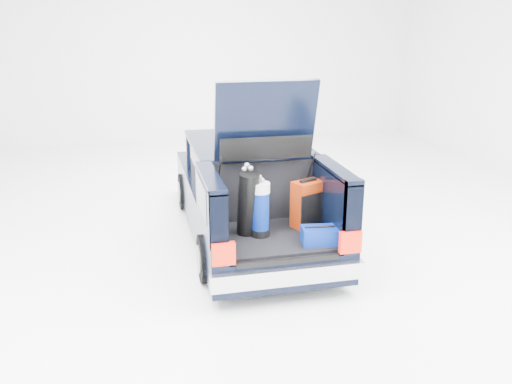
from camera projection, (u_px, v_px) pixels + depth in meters
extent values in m
plane|color=white|center=(249.00, 235.00, 8.29)|extent=(14.00, 14.00, 0.00)
cube|color=black|center=(240.00, 192.00, 8.74)|extent=(1.75, 3.00, 0.70)
cube|color=black|center=(224.00, 172.00, 10.22)|extent=(1.70, 0.30, 0.50)
cube|color=#B1B1B9|center=(223.00, 173.00, 10.38)|extent=(1.72, 0.10, 0.22)
cube|color=black|center=(246.00, 162.00, 8.08)|extent=(1.55, 1.95, 0.54)
cube|color=black|center=(246.00, 143.00, 7.99)|extent=(1.62, 2.05, 0.06)
cube|color=black|center=(274.00, 254.00, 6.79)|extent=(1.75, 1.30, 0.40)
cube|color=black|center=(273.00, 237.00, 6.74)|extent=(1.32, 1.18, 0.05)
cube|color=black|center=(211.00, 212.00, 6.43)|extent=(0.20, 1.30, 0.85)
cube|color=black|center=(334.00, 203.00, 6.76)|extent=(0.20, 1.30, 0.85)
cube|color=black|center=(210.00, 177.00, 6.30)|extent=(0.20, 1.30, 0.06)
cube|color=black|center=(336.00, 169.00, 6.62)|extent=(0.20, 1.30, 0.06)
cube|color=black|center=(262.00, 192.00, 7.17)|extent=(1.36, 0.08, 0.84)
cube|color=#B1B1B9|center=(289.00, 276.00, 6.15)|extent=(1.80, 0.12, 0.20)
cube|color=red|center=(223.00, 254.00, 5.91)|extent=(0.26, 0.07, 0.26)
cube|color=red|center=(350.00, 242.00, 6.22)|extent=(0.26, 0.07, 0.26)
cube|color=black|center=(288.00, 261.00, 6.13)|extent=(1.20, 0.06, 0.06)
cube|color=black|center=(266.00, 121.00, 6.71)|extent=(1.28, 0.33, 1.03)
cube|color=black|center=(265.00, 109.00, 6.70)|extent=(0.95, 0.17, 0.54)
cylinder|color=black|center=(185.00, 191.00, 9.37)|extent=(0.20, 0.62, 0.62)
cylinder|color=slate|center=(185.00, 191.00, 9.37)|extent=(0.23, 0.36, 0.36)
cylinder|color=black|center=(277.00, 185.00, 9.71)|extent=(0.20, 0.62, 0.62)
cylinder|color=slate|center=(277.00, 185.00, 9.71)|extent=(0.23, 0.36, 0.36)
cylinder|color=black|center=(207.00, 258.00, 6.77)|extent=(0.20, 0.62, 0.62)
cylinder|color=slate|center=(207.00, 258.00, 6.77)|extent=(0.23, 0.36, 0.36)
cylinder|color=black|center=(331.00, 247.00, 7.11)|extent=(0.20, 0.62, 0.62)
cylinder|color=slate|center=(331.00, 247.00, 7.11)|extent=(0.23, 0.36, 0.36)
cube|color=maroon|center=(307.00, 204.00, 6.93)|extent=(0.45, 0.37, 0.61)
cube|color=black|center=(308.00, 180.00, 6.83)|extent=(0.25, 0.15, 0.03)
cube|color=black|center=(310.00, 212.00, 6.84)|extent=(0.37, 0.18, 0.46)
cylinder|color=black|center=(248.00, 204.00, 6.62)|extent=(0.31, 0.40, 0.84)
cube|color=white|center=(246.00, 199.00, 6.71)|extent=(0.10, 0.03, 0.29)
sphere|color=#99999E|center=(244.00, 169.00, 6.50)|extent=(0.07, 0.07, 0.07)
sphere|color=#99999E|center=(251.00, 168.00, 6.46)|extent=(0.07, 0.07, 0.07)
cylinder|color=black|center=(260.00, 232.00, 6.71)|extent=(0.30, 0.30, 0.09)
cylinder|color=navy|center=(260.00, 211.00, 6.62)|extent=(0.27, 0.27, 0.49)
cylinder|color=white|center=(260.00, 188.00, 6.53)|extent=(0.30, 0.30, 0.12)
sphere|color=#99999E|center=(262.00, 180.00, 6.52)|extent=(0.06, 0.06, 0.06)
sphere|color=#99999E|center=(260.00, 177.00, 6.52)|extent=(0.06, 0.06, 0.06)
cube|color=navy|center=(320.00, 235.00, 6.46)|extent=(0.45, 0.32, 0.20)
cylinder|color=black|center=(320.00, 227.00, 6.43)|extent=(0.37, 0.07, 0.02)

